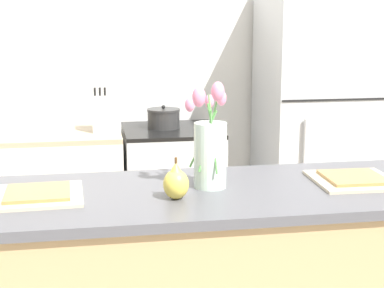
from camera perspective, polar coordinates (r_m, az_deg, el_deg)
The scene contains 9 objects.
back_wall at distance 4.04m, azimuth -4.29°, elevation 9.04°, with size 5.20×0.08×2.70m.
stove_range at distance 3.82m, azimuth -1.98°, elevation -5.00°, with size 0.60×0.61×0.88m.
refrigerator at distance 3.95m, azimuth 11.74°, elevation 1.81°, with size 0.68×0.67×1.75m.
flower_vase at distance 2.15m, azimuth 1.74°, elevation -0.38°, with size 0.15×0.20×0.40m.
pear_figurine at distance 2.03m, azimuth -1.56°, elevation -3.76°, with size 0.09×0.09×0.15m.
plate_setting_left at distance 2.13m, azimuth -14.71°, elevation -4.76°, with size 0.32×0.32×0.02m.
plate_setting_right at distance 2.33m, azimuth 15.41°, elevation -3.32°, with size 0.32×0.32×0.02m.
cooking_pot at distance 3.72m, azimuth -2.78°, elevation 2.50°, with size 0.21×0.21×0.15m.
knife_block at distance 3.64m, azimuth -8.86°, elevation 2.96°, with size 0.10×0.14×0.27m.
Camera 1 is at (-0.39, -2.02, 1.55)m, focal length 55.00 mm.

